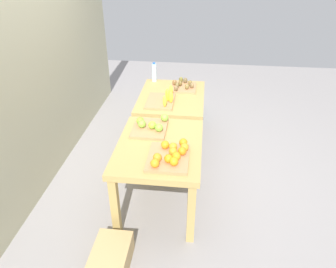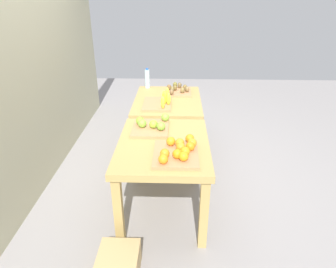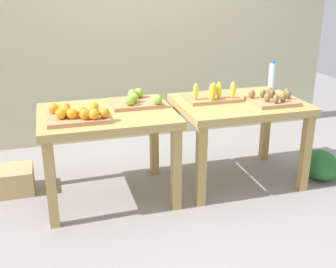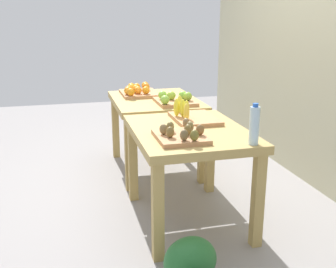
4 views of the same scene
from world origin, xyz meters
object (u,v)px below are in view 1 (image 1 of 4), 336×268
at_px(apple_bin, 150,126).
at_px(watermelon_pile, 191,109).
at_px(banana_crate, 162,100).
at_px(display_table_left, 159,154).
at_px(kiwi_bin, 183,86).
at_px(display_table_right, 172,103).
at_px(water_bottle, 154,72).
at_px(cardboard_produce_box, 112,257).
at_px(orange_bin, 170,155).

distance_m(apple_bin, watermelon_pile, 1.84).
bearing_deg(banana_crate, watermelon_pile, -16.24).
relative_size(display_table_left, kiwi_bin, 2.86).
bearing_deg(banana_crate, display_table_right, -21.82).
relative_size(water_bottle, cardboard_produce_box, 0.66).
bearing_deg(cardboard_produce_box, watermelon_pile, -10.67).
distance_m(apple_bin, kiwi_bin, 1.12).
height_order(orange_bin, kiwi_bin, orange_bin).
bearing_deg(water_bottle, display_table_left, -169.69).
distance_m(orange_bin, watermelon_pile, 2.28).
height_order(orange_bin, cardboard_produce_box, orange_bin).
bearing_deg(display_table_left, orange_bin, -150.10).
bearing_deg(display_table_left, watermelon_pile, -6.44).
distance_m(watermelon_pile, cardboard_produce_box, 2.82).
relative_size(orange_bin, water_bottle, 1.68).
xyz_separation_m(kiwi_bin, watermelon_pile, (0.61, -0.10, -0.63)).
distance_m(orange_bin, apple_bin, 0.55).
relative_size(apple_bin, watermelon_pile, 0.59).
xyz_separation_m(display_table_right, cardboard_produce_box, (-1.93, 0.30, -0.52)).
height_order(display_table_right, kiwi_bin, kiwi_bin).
bearing_deg(kiwi_bin, apple_bin, 166.95).
bearing_deg(orange_bin, watermelon_pile, -2.44).
bearing_deg(water_bottle, cardboard_produce_box, 179.66).
distance_m(display_table_left, orange_bin, 0.30).
height_order(banana_crate, water_bottle, water_bottle).
relative_size(display_table_right, banana_crate, 2.36).
height_order(watermelon_pile, cardboard_produce_box, watermelon_pile).
bearing_deg(apple_bin, cardboard_produce_box, 170.83).
relative_size(display_table_right, apple_bin, 2.60).
bearing_deg(watermelon_pile, display_table_left, 173.56).
bearing_deg(display_table_left, water_bottle, 10.31).
xyz_separation_m(kiwi_bin, water_bottle, (0.22, 0.41, 0.09)).
bearing_deg(apple_bin, display_table_left, -154.38).
relative_size(display_table_left, orange_bin, 2.34).
relative_size(orange_bin, kiwi_bin, 1.22).
relative_size(display_table_left, water_bottle, 3.94).
relative_size(kiwi_bin, cardboard_produce_box, 0.91).
distance_m(apple_bin, water_bottle, 1.32).
xyz_separation_m(apple_bin, cardboard_produce_box, (-1.07, 0.17, -0.66)).
height_order(display_table_left, water_bottle, water_bottle).
distance_m(display_table_left, cardboard_produce_box, 1.00).
bearing_deg(banana_crate, water_bottle, 16.59).
bearing_deg(water_bottle, watermelon_pile, -52.47).
bearing_deg(kiwi_bin, watermelon_pile, -8.97).
xyz_separation_m(display_table_right, orange_bin, (-1.34, -0.13, 0.15)).
relative_size(water_bottle, watermelon_pile, 0.39).
xyz_separation_m(orange_bin, banana_crate, (1.13, 0.21, -0.00)).
height_order(apple_bin, watermelon_pile, apple_bin).
relative_size(orange_bin, watermelon_pile, 0.65).
height_order(display_table_left, cardboard_produce_box, display_table_left).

